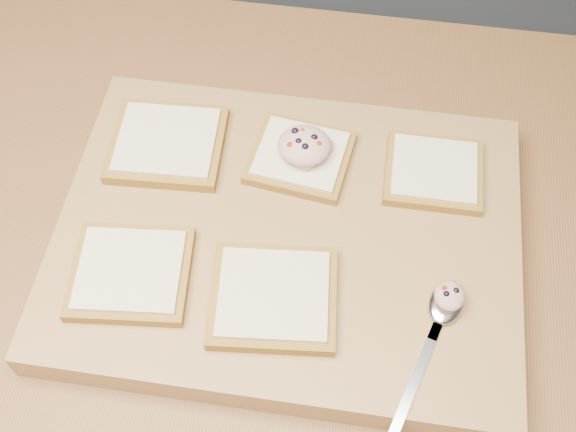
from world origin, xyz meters
The scene contains 10 objects.
island_counter centered at (0.00, 0.00, 0.45)m, with size 2.00×0.80×0.90m.
cutting_board centered at (-0.07, 0.01, 0.92)m, with size 0.50×0.38×0.04m, color #A87548.
bread_far_left centered at (-0.23, 0.09, 0.95)m, with size 0.13×0.12×0.02m.
bread_far_center centered at (-0.07, 0.10, 0.95)m, with size 0.12×0.11×0.02m.
bread_far_right centered at (0.08, 0.10, 0.95)m, with size 0.11×0.10×0.02m.
bread_near_left centered at (-0.22, -0.07, 0.95)m, with size 0.13×0.12×0.02m.
bread_near_center centered at (-0.07, -0.08, 0.95)m, with size 0.14×0.13×0.02m.
tuna_salad_dollop centered at (-0.07, 0.10, 0.97)m, with size 0.06×0.06×0.03m.
spoon centered at (0.10, -0.07, 0.94)m, with size 0.07×0.17×0.01m.
spoon_salad centered at (0.10, -0.06, 0.96)m, with size 0.03×0.03×0.02m.
Camera 1 is at (-0.01, -0.40, 1.60)m, focal length 45.00 mm.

